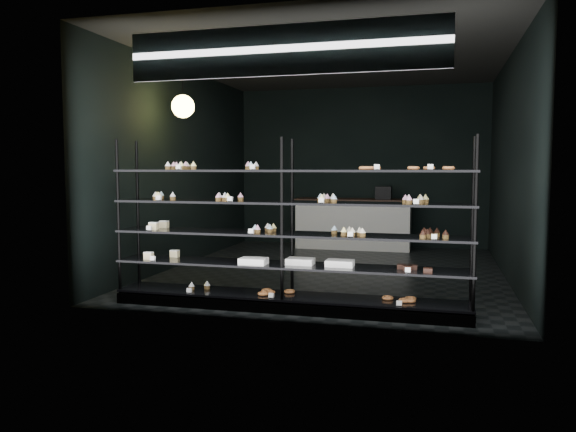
{
  "coord_description": "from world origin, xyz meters",
  "views": [
    {
      "loc": [
        1.53,
        -8.42,
        1.58
      ],
      "look_at": [
        -0.21,
        -1.9,
        1.0
      ],
      "focal_mm": 35.0,
      "sensor_mm": 36.0,
      "label": 1
    }
  ],
  "objects": [
    {
      "name": "pendant_lamp",
      "position": [
        -1.98,
        -1.05,
        2.45
      ],
      "size": [
        0.32,
        0.32,
        0.89
      ],
      "color": "black",
      "rests_on": "room"
    },
    {
      "name": "signage",
      "position": [
        0.0,
        -2.93,
        2.75
      ],
      "size": [
        3.3,
        0.05,
        0.5
      ],
      "color": "#0B1739",
      "rests_on": "room"
    },
    {
      "name": "service_counter",
      "position": [
        -0.05,
        2.5,
        0.5
      ],
      "size": [
        2.29,
        0.65,
        1.23
      ],
      "color": "beige",
      "rests_on": "room"
    },
    {
      "name": "display_shelf",
      "position": [
        -0.1,
        -2.45,
        0.63
      ],
      "size": [
        4.0,
        0.5,
        1.91
      ],
      "color": "black",
      "rests_on": "room"
    },
    {
      "name": "room",
      "position": [
        0.0,
        0.0,
        1.6
      ],
      "size": [
        5.01,
        6.01,
        3.2
      ],
      "color": "black",
      "rests_on": "ground"
    }
  ]
}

